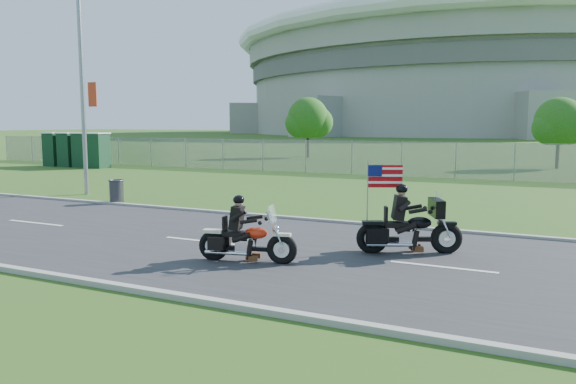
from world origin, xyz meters
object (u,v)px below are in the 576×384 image
at_px(porta_toilet_d, 54,150).
at_px(porta_toilet_b, 83,151).
at_px(motorcycle_follow, 409,230).
at_px(trash_can, 117,192).
at_px(motorcycle_lead, 246,242).
at_px(streetlight, 85,60).
at_px(porta_toilet_a, 99,151).
at_px(porta_toilet_c, 68,150).

bearing_deg(porta_toilet_d, porta_toilet_b, 0.00).
relative_size(motorcycle_follow, trash_can, 2.57).
distance_m(motorcycle_lead, motorcycle_follow, 3.80).
bearing_deg(streetlight, motorcycle_follow, -19.17).
bearing_deg(porta_toilet_d, streetlight, -37.17).
height_order(motorcycle_lead, motorcycle_follow, motorcycle_follow).
height_order(porta_toilet_d, motorcycle_lead, porta_toilet_d).
xyz_separation_m(porta_toilet_d, trash_can, (17.43, -12.70, -0.70)).
bearing_deg(porta_toilet_a, porta_toilet_d, 180.00).
bearing_deg(streetlight, porta_toilet_a, 132.91).
bearing_deg(porta_toilet_d, motorcycle_follow, -28.69).
bearing_deg(porta_toilet_a, motorcycle_lead, -39.76).
bearing_deg(motorcycle_follow, streetlight, 136.11).
height_order(motorcycle_follow, trash_can, motorcycle_follow).
bearing_deg(porta_toilet_b, trash_can, -40.95).
relative_size(streetlight, porta_toilet_b, 4.35).
height_order(porta_toilet_b, porta_toilet_c, same).
relative_size(porta_toilet_a, porta_toilet_b, 1.00).
xyz_separation_m(porta_toilet_d, motorcycle_lead, (26.26, -18.35, -0.67)).
height_order(streetlight, porta_toilet_c, streetlight).
bearing_deg(porta_toilet_c, streetlight, -40.06).
height_order(porta_toilet_a, motorcycle_follow, porta_toilet_a).
xyz_separation_m(porta_toilet_c, porta_toilet_d, (-1.40, 0.00, 0.00)).
relative_size(porta_toilet_c, trash_can, 2.57).
bearing_deg(porta_toilet_b, porta_toilet_d, 180.00).
distance_m(porta_toilet_a, motorcycle_follow, 29.72).
relative_size(streetlight, trash_can, 11.16).
xyz_separation_m(streetlight, porta_toilet_c, (-12.82, 10.78, -4.49)).
distance_m(porta_toilet_a, porta_toilet_b, 1.40).
bearing_deg(trash_can, streetlight, 149.14).
height_order(porta_toilet_c, motorcycle_follow, porta_toilet_c).
distance_m(streetlight, porta_toilet_c, 17.34).
distance_m(porta_toilet_c, porta_toilet_d, 1.40).
distance_m(streetlight, porta_toilet_b, 16.33).
bearing_deg(porta_toilet_c, porta_toilet_b, 0.00).
height_order(porta_toilet_d, trash_can, porta_toilet_d).
xyz_separation_m(porta_toilet_c, motorcycle_follow, (27.84, -16.00, -0.59)).
xyz_separation_m(porta_toilet_a, motorcycle_lead, (22.06, -18.35, -0.67)).
bearing_deg(porta_toilet_b, streetlight, -43.35).
bearing_deg(porta_toilet_c, trash_can, -38.38).
xyz_separation_m(porta_toilet_b, motorcycle_follow, (26.44, -16.00, -0.59)).
bearing_deg(porta_toilet_a, motorcycle_follow, -32.58).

